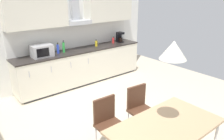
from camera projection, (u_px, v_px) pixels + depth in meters
name	position (u px, v px, depth m)	size (l,w,h in m)	color
ground_plane	(125.00, 133.00, 3.90)	(7.59, 8.31, 0.02)	beige
wall_back	(51.00, 37.00, 5.52)	(6.07, 0.10, 2.56)	white
kitchen_counter	(82.00, 66.00, 5.91)	(3.55, 0.66, 0.92)	#333333
backsplash_tile	(75.00, 36.00, 5.87)	(3.53, 0.02, 0.60)	silver
upper_wall_cabinets	(76.00, 11.00, 5.53)	(3.53, 0.40, 0.67)	silver
microwave	(42.00, 51.00, 5.08)	(0.48, 0.35, 0.28)	#ADADB2
coffee_maker	(120.00, 37.00, 6.52)	(0.18, 0.19, 0.30)	black
bottle_green	(64.00, 47.00, 5.43)	(0.06, 0.06, 0.30)	green
bottle_red	(113.00, 40.00, 6.40)	(0.07, 0.07, 0.19)	red
bottle_blue	(58.00, 49.00, 5.35)	(0.06, 0.06, 0.27)	blue
bottle_yellow	(96.00, 43.00, 6.05)	(0.07, 0.07, 0.19)	yellow
dining_table	(166.00, 128.00, 2.88)	(1.51, 0.85, 0.72)	tan
chair_far_left	(108.00, 120.00, 3.32)	(0.41, 0.41, 0.87)	#4C2D1E
chair_far_right	(140.00, 106.00, 3.73)	(0.44, 0.44, 0.87)	#4C2D1E
pendant_lamp	(174.00, 50.00, 2.52)	(0.32, 0.32, 0.22)	silver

